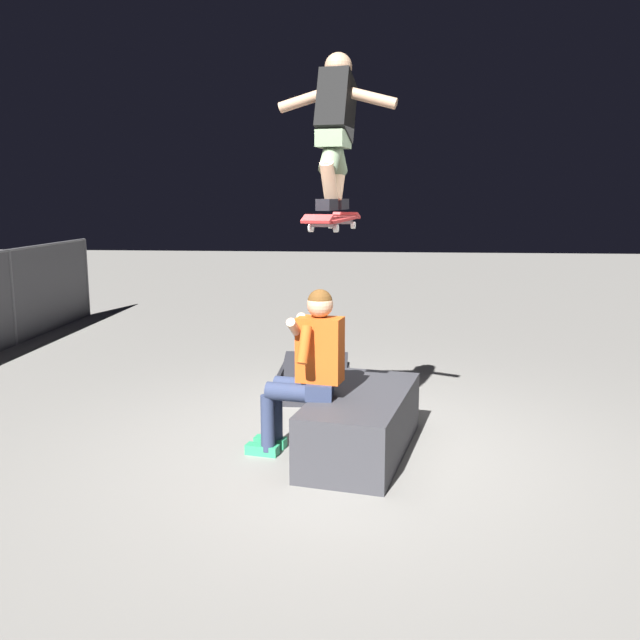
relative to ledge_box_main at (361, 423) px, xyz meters
The scene contains 6 objects.
ground_plane 0.27m from the ledge_box_main, 80.48° to the left, with size 40.00×40.00×0.00m, color gray.
ledge_box_main is the anchor object (origin of this frame).
person_sitting_on_ledge 0.66m from the ledge_box_main, 101.83° to the left, with size 0.59×0.78×1.32m.
skateboard 1.62m from the ledge_box_main, 122.53° to the left, with size 1.04×0.37×0.13m.
skater_airborne 2.29m from the ledge_box_main, 111.94° to the left, with size 0.63×0.89×1.12m.
kicker_ramp 1.84m from the ledge_box_main, 17.64° to the left, with size 1.22×0.76×0.38m.
Camera 1 is at (-5.20, -0.23, 2.01)m, focal length 38.43 mm.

